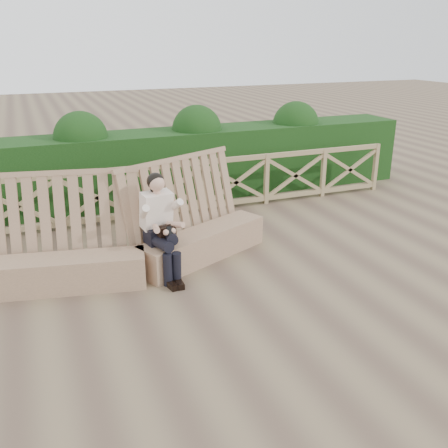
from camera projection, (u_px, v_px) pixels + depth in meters
name	position (u px, v px, depth m)	size (l,w,h in m)	color
ground	(240.00, 291.00, 7.13)	(60.00, 60.00, 0.00)	brown
bench	(135.00, 246.00, 7.63)	(4.63, 1.66, 1.62)	#83624A
woman	(161.00, 223.00, 7.37)	(0.51, 0.99, 1.57)	black
guardrail	(170.00, 189.00, 9.97)	(10.10, 0.09, 1.10)	#9C865B
hedge	(154.00, 166.00, 10.94)	(12.00, 1.20, 1.50)	black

